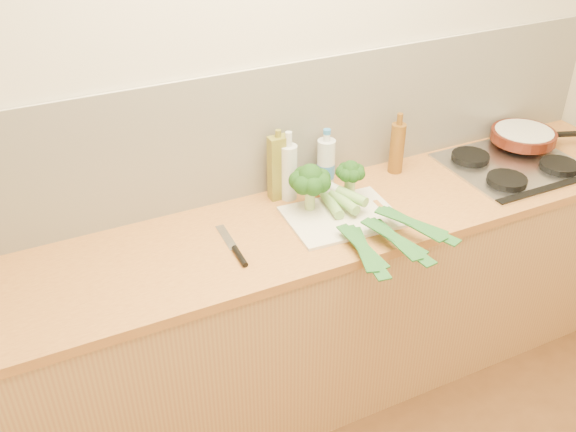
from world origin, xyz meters
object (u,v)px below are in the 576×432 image
(skillet, at_px, (524,135))
(gas_hob, at_px, (515,164))
(chopping_board, at_px, (342,217))
(chefs_knife, at_px, (236,251))

(skillet, bearing_deg, gas_hob, -120.94)
(chopping_board, relative_size, skillet, 1.00)
(skillet, bearing_deg, chopping_board, -150.69)
(gas_hob, bearing_deg, skillet, 38.38)
(chopping_board, height_order, chefs_knife, chefs_knife)
(gas_hob, height_order, chefs_knife, gas_hob)
(gas_hob, height_order, skillet, skillet)
(chopping_board, distance_m, skillet, 1.09)
(chefs_knife, bearing_deg, gas_hob, 4.94)
(chefs_knife, distance_m, skillet, 1.56)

